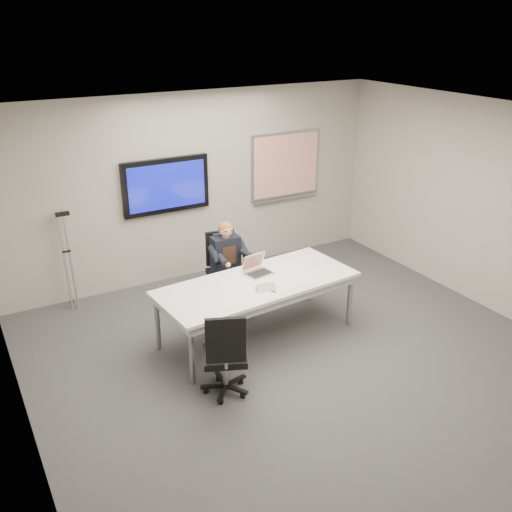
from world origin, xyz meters
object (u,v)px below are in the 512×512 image
office_chair_far (224,281)px  office_chair_near (225,369)px  conference_table (257,288)px  seated_person (231,276)px  laptop (257,268)px

office_chair_far → office_chair_near: bearing=-107.4°
conference_table → office_chair_far: size_ratio=2.53×
conference_table → seated_person: (0.06, 0.83, -0.18)m
conference_table → office_chair_near: 1.30m
office_chair_near → laptop: size_ratio=2.80×
seated_person → laptop: bearing=-81.1°
laptop → office_chair_far: bearing=84.2°
laptop → seated_person: bearing=86.5°
conference_table → office_chair_far: bearing=81.5°
office_chair_far → office_chair_near: 2.17m
office_chair_far → office_chair_near: size_ratio=0.99×
office_chair_near → seated_person: bearing=-96.0°
conference_table → office_chair_near: bearing=-139.9°
office_chair_far → laptop: bearing=-77.2°
laptop → conference_table: bearing=-128.4°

